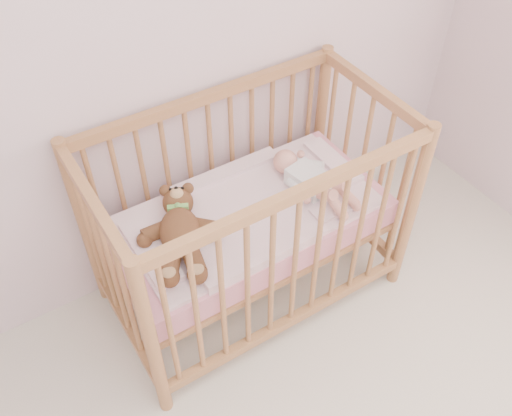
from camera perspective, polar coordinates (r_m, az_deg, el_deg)
wall_back at (r=2.22m, az=-17.07°, el=15.93°), size 4.00×0.02×2.70m
crib at (r=2.58m, az=-0.59°, el=-1.19°), size 1.36×0.76×1.00m
mattress at (r=2.59m, az=-0.59°, el=-1.41°), size 1.22×0.62×0.13m
blanket at (r=2.54m, az=-0.60°, el=-0.26°), size 1.10×0.58×0.06m
baby at (r=2.60m, az=5.32°, el=3.18°), size 0.34×0.55×0.12m
teddy_bear at (r=2.36m, az=-7.61°, el=-2.37°), size 0.56×0.64×0.15m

